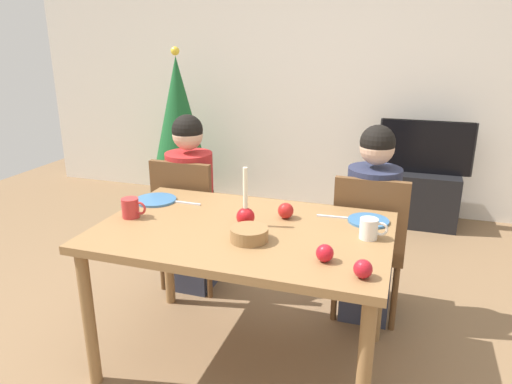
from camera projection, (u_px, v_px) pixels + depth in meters
name	position (u px, v px, depth m)	size (l,w,h in m)	color
ground_plane	(244.00, 359.00, 2.51)	(7.68, 7.68, 0.00)	brown
back_wall	(335.00, 73.00, 4.45)	(6.40, 0.10, 2.60)	silver
dining_table	(243.00, 244.00, 2.30)	(1.40, 0.90, 0.75)	olive
chair_left	(189.00, 217.00, 3.07)	(0.40, 0.40, 0.90)	brown
chair_right	(369.00, 239.00, 2.73)	(0.40, 0.40, 0.90)	brown
person_left_child	(191.00, 207.00, 3.08)	(0.30, 0.30, 1.17)	#33384C
person_right_child	(371.00, 228.00, 2.74)	(0.30, 0.30, 1.17)	#33384C
tv_stand	(420.00, 198.00, 4.25)	(0.64, 0.40, 0.48)	black
tv	(426.00, 147.00, 4.11)	(0.79, 0.05, 0.46)	black
christmas_tree	(179.00, 127.00, 4.51)	(0.63, 0.63, 1.54)	brown
candle_centerpiece	(246.00, 213.00, 2.29)	(0.09, 0.09, 0.29)	red
plate_left	(156.00, 200.00, 2.65)	(0.23, 0.23, 0.01)	teal
plate_right	(368.00, 221.00, 2.35)	(0.20, 0.20, 0.01)	teal
mug_left	(131.00, 208.00, 2.40)	(0.13, 0.09, 0.10)	#B72D2D
mug_right	(370.00, 229.00, 2.14)	(0.13, 0.08, 0.10)	silver
fork_left	(185.00, 203.00, 2.61)	(0.18, 0.01, 0.01)	silver
fork_right	(334.00, 217.00, 2.40)	(0.18, 0.01, 0.01)	silver
bowl_walnuts	(249.00, 234.00, 2.13)	(0.17, 0.17, 0.06)	olive
apple_near_candle	(363.00, 269.00, 1.80)	(0.07, 0.07, 0.07)	#B31722
apple_by_left_plate	(286.00, 211.00, 2.39)	(0.08, 0.08, 0.08)	#AD1C19
apple_by_right_mug	(325.00, 253.00, 1.93)	(0.07, 0.07, 0.07)	red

